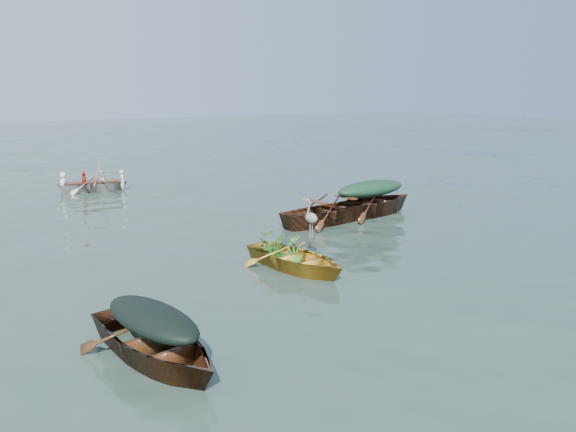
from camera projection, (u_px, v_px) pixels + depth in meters
name	position (u px, v px, depth m)	size (l,w,h in m)	color
ground	(314.00, 262.00, 13.12)	(140.00, 140.00, 0.00)	#32463B
yellow_dinghy	(296.00, 269.00, 12.62)	(1.49, 3.43, 0.94)	#C08B25
dark_covered_boat	(155.00, 360.00, 8.37)	(1.44, 3.89, 0.98)	#503012
green_tarp_boat	(370.00, 215.00, 18.06)	(1.55, 5.00, 1.21)	#532513
open_wooden_boat	(331.00, 223.00, 17.06)	(1.51, 4.86, 1.17)	#573415
rowed_boat	(94.00, 192.00, 22.27)	(1.10, 3.67, 0.84)	beige
dark_tarp_cover	(152.00, 317.00, 8.22)	(0.79, 2.14, 0.40)	black
green_tarp_cover	(371.00, 189.00, 17.87)	(0.85, 2.75, 0.52)	#13301C
thwart_benches	(331.00, 203.00, 16.93)	(0.91, 2.43, 0.04)	#512612
heron	(311.00, 225.00, 12.82)	(0.28, 0.40, 0.92)	gray
dinghy_weeds	(280.00, 232.00, 12.85)	(0.70, 0.90, 0.60)	#30661A
rowers	(93.00, 172.00, 22.10)	(0.99, 2.57, 0.76)	silver
oars	(93.00, 180.00, 22.17)	(2.60, 0.60, 0.06)	#9F633C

